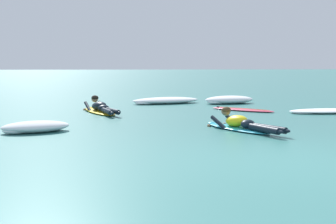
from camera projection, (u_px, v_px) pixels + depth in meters
ground_plane at (195, 102)px, 17.04m from camera, size 120.00×120.00×0.00m
surfer_near at (241, 124)px, 10.14m from camera, size 1.55×2.30×0.53m
surfer_far at (101, 108)px, 13.50m from camera, size 1.38×2.53×0.55m
drifting_surfboard at (242, 110)px, 14.13m from camera, size 1.95×1.75×0.16m
whitewater_front at (229, 100)px, 16.44m from camera, size 1.98×1.26×0.29m
whitewater_mid_left at (36, 127)px, 9.91m from camera, size 1.62×1.18×0.24m
whitewater_back at (166, 101)px, 16.44m from camera, size 2.65×1.54×0.23m
whitewater_far_band at (327, 111)px, 13.51m from camera, size 2.38×0.94×0.12m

